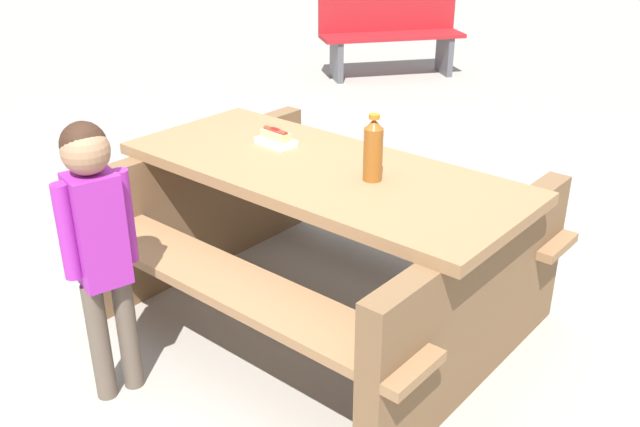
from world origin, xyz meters
name	(u,v)px	position (x,y,z in m)	size (l,w,h in m)	color
ground_plane	(320,314)	(0.00, 0.00, 0.00)	(30.00, 30.00, 0.00)	gray
picnic_table	(320,230)	(0.00, 0.00, 0.44)	(2.15, 1.89, 0.75)	olive
soda_bottle	(373,150)	(-0.26, 0.06, 0.88)	(0.08, 0.08, 0.28)	brown
hotdog_tray	(276,139)	(0.29, -0.17, 0.78)	(0.21, 0.17, 0.08)	white
child_in_coat	(97,230)	(0.54, 0.80, 0.71)	(0.22, 0.24, 1.11)	brown
park_bench_mid	(390,33)	(1.06, -4.59, 0.45)	(1.46, 1.19, 0.85)	maroon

